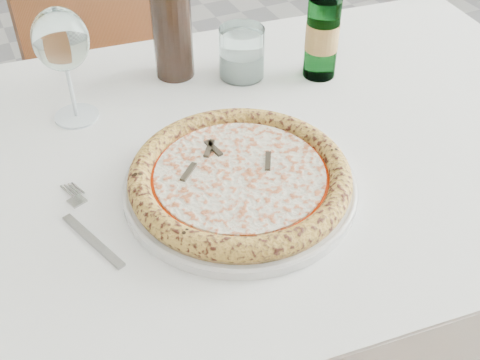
{
  "coord_description": "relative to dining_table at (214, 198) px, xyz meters",
  "views": [
    {
      "loc": [
        -0.4,
        -0.41,
        1.33
      ],
      "look_at": [
        -0.12,
        0.18,
        0.78
      ],
      "focal_mm": 45.0,
      "sensor_mm": 36.0,
      "label": 1
    }
  ],
  "objects": [
    {
      "name": "wine_bottle",
      "position": [
        0.03,
        0.25,
        0.22
      ],
      "size": [
        0.07,
        0.07,
        0.29
      ],
      "color": "black",
      "rests_on": "dining_table"
    },
    {
      "name": "dining_table",
      "position": [
        0.0,
        0.0,
        0.0
      ],
      "size": [
        1.41,
        0.92,
        0.76
      ],
      "color": "brown",
      "rests_on": "floor"
    },
    {
      "name": "pizza",
      "position": [
        -0.0,
        -0.1,
        0.12
      ],
      "size": [
        0.32,
        0.32,
        0.03
      ],
      "color": "tan",
      "rests_on": "plate"
    },
    {
      "name": "fork",
      "position": [
        -0.22,
        -0.08,
        0.1
      ],
      "size": [
        0.05,
        0.18,
        0.0
      ],
      "color": "#979797",
      "rests_on": "dining_table"
    },
    {
      "name": "plate",
      "position": [
        -0.0,
        -0.1,
        0.11
      ],
      "size": [
        0.34,
        0.34,
        0.02
      ],
      "color": "silver",
      "rests_on": "dining_table"
    },
    {
      "name": "wine_glass",
      "position": [
        -0.17,
        0.18,
        0.24
      ],
      "size": [
        0.09,
        0.09,
        0.19
      ],
      "color": "silver",
      "rests_on": "dining_table"
    },
    {
      "name": "chair_far",
      "position": [
        0.05,
        0.75,
        -0.13
      ],
      "size": [
        0.52,
        0.52,
        0.93
      ],
      "color": "brown",
      "rests_on": "floor"
    },
    {
      "name": "beer_bottle",
      "position": [
        0.27,
        0.13,
        0.19
      ],
      "size": [
        0.06,
        0.06,
        0.23
      ],
      "color": "#316F3D",
      "rests_on": "dining_table"
    },
    {
      "name": "tumbler",
      "position": [
        0.14,
        0.19,
        0.14
      ],
      "size": [
        0.08,
        0.08,
        0.09
      ],
      "color": "white",
      "rests_on": "dining_table"
    }
  ]
}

